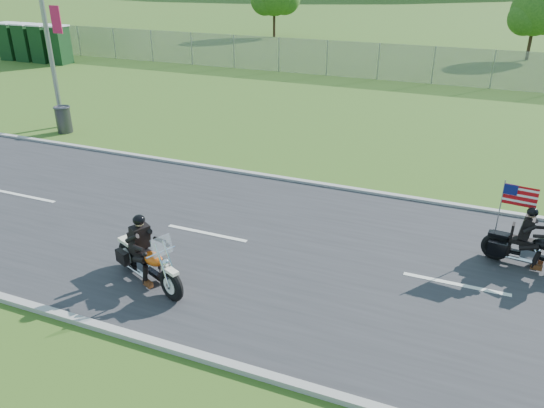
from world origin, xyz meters
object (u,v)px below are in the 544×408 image
at_px(porta_toilet_a, 59,46).
at_px(trash_can, 64,120).
at_px(porta_toilet_d, 10,42).
at_px(motorcycle_follow, 533,248).
at_px(motorcycle_lead, 148,263).
at_px(porta_toilet_c, 26,43).
at_px(porta_toilet_b, 42,44).

distance_m(porta_toilet_a, trash_can, 15.75).
bearing_deg(porta_toilet_d, motorcycle_follow, -26.29).
bearing_deg(porta_toilet_a, porta_toilet_d, 180.00).
xyz_separation_m(motorcycle_follow, trash_can, (-16.79, 4.05, -0.00)).
bearing_deg(motorcycle_lead, motorcycle_follow, 49.92).
height_order(porta_toilet_c, motorcycle_lead, porta_toilet_c).
height_order(motorcycle_lead, trash_can, motorcycle_lead).
bearing_deg(trash_can, porta_toilet_b, 136.16).
distance_m(porta_toilet_b, porta_toilet_c, 1.40).
relative_size(porta_toilet_a, motorcycle_follow, 1.06).
xyz_separation_m(porta_toilet_a, porta_toilet_c, (-2.80, 0.00, 0.00)).
xyz_separation_m(porta_toilet_a, motorcycle_follow, (27.45, -15.63, -0.65)).
distance_m(porta_toilet_a, porta_toilet_d, 4.20).
height_order(porta_toilet_a, porta_toilet_c, same).
xyz_separation_m(porta_toilet_b, motorcycle_lead, (21.32, -19.39, -0.65)).
relative_size(porta_toilet_d, trash_can, 2.28).
xyz_separation_m(motorcycle_lead, motorcycle_follow, (7.53, 3.75, 0.00)).
height_order(porta_toilet_d, motorcycle_lead, porta_toilet_d).
relative_size(motorcycle_lead, motorcycle_follow, 1.02).
xyz_separation_m(porta_toilet_c, porta_toilet_d, (-1.40, 0.00, 0.00)).
bearing_deg(trash_can, porta_toilet_a, 132.63).
relative_size(porta_toilet_c, porta_toilet_d, 1.00).
xyz_separation_m(porta_toilet_a, porta_toilet_b, (-1.40, 0.00, 0.00)).
relative_size(porta_toilet_a, porta_toilet_b, 1.00).
bearing_deg(motorcycle_follow, porta_toilet_c, 159.39).
bearing_deg(porta_toilet_c, motorcycle_follow, -27.33).
distance_m(porta_toilet_a, porta_toilet_b, 1.40).
distance_m(porta_toilet_d, trash_can, 18.85).
bearing_deg(porta_toilet_c, porta_toilet_d, 180.00).
distance_m(motorcycle_lead, motorcycle_follow, 8.41).
xyz_separation_m(porta_toilet_b, motorcycle_follow, (28.85, -15.63, -0.65)).
xyz_separation_m(porta_toilet_c, trash_can, (13.46, -11.58, -0.65)).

